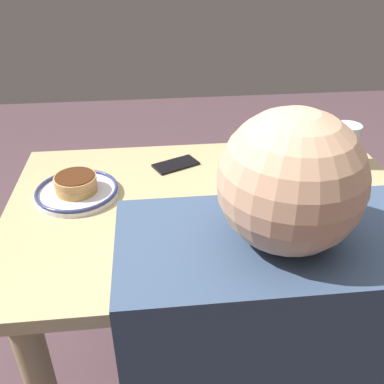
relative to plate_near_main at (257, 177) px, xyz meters
The scene contains 10 objects.
ground_plane 0.78m from the plate_near_main, 34.24° to the left, with size 6.00×6.00×0.00m, color #533C43.
dining_table 0.24m from the plate_near_main, 34.24° to the left, with size 1.16×0.78×0.74m.
plate_near_main is the anchor object (origin of this frame).
plate_center_pancakes 0.54m from the plate_near_main, ahead, with size 0.24×0.24×0.06m.
plate_far_companion 0.40m from the plate_near_main, 41.78° to the left, with size 0.23×0.23×0.04m.
coffee_mug 0.23m from the plate_near_main, 131.98° to the left, with size 0.11×0.08×0.10m.
drinking_glass 0.32m from the plate_near_main, 164.34° to the right, with size 0.08×0.08×0.14m.
cell_phone 0.27m from the plate_near_main, 28.81° to the right, with size 0.14×0.07×0.01m, color black.
fork_far 0.21m from the plate_near_main, 168.17° to the left, with size 0.18×0.08×0.01m.
butter_knife 0.35m from the plate_near_main, 137.82° to the left, with size 0.22×0.10×0.01m.
Camera 1 is at (0.17, 1.01, 1.40)m, focal length 40.03 mm.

